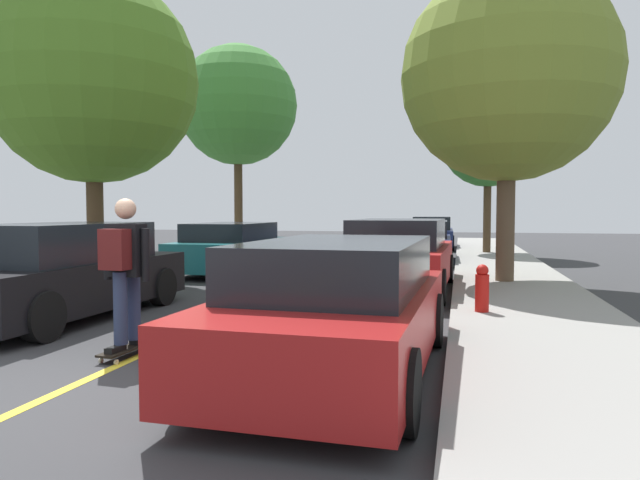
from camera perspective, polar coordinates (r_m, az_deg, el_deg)
The scene contains 16 objects.
ground at distance 5.77m, azimuth -24.79°, elevation -13.72°, with size 80.00×80.00×0.00m, color #353538.
sidewalk_right at distance 4.71m, azimuth 27.66°, elevation -16.71°, with size 2.45×56.00×0.14m, color gray.
center_line at distance 9.15m, azimuth -8.86°, elevation -7.32°, with size 0.12×39.20×0.01m, color gold.
parked_car_left_nearest at distance 9.44m, azimuth -24.11°, elevation -2.93°, with size 1.84×4.30×1.44m.
parked_car_left_near at distance 15.09m, azimuth -8.77°, elevation -0.78°, with size 2.02×4.29×1.31m.
parked_car_right_nearest at distance 5.76m, azimuth 1.82°, elevation -6.68°, with size 1.98×4.26×1.33m.
parked_car_right_near at distance 11.64m, azimuth 7.94°, elevation -1.61°, with size 2.07×4.69×1.46m.
parked_car_right_far at distance 18.48m, azimuth 10.12°, elevation -0.15°, with size 1.94×4.33×1.31m.
parked_car_right_farthest at distance 25.11m, azimuth 11.09°, elevation 0.68°, with size 1.90×4.58×1.37m.
street_tree_left_nearest at distance 13.97m, azimuth -21.70°, elevation 14.64°, with size 4.59×4.59×6.67m.
street_tree_left_near at distance 21.49m, azimuth -8.19°, elevation 13.08°, with size 4.30×4.30×7.45m.
street_tree_right_nearest at distance 13.04m, azimuth 18.19°, elevation 15.27°, with size 4.46×4.46×6.55m.
street_tree_right_near at distance 21.50m, azimuth 16.39°, elevation 9.48°, with size 3.33×3.33×5.66m.
fire_hydrant at distance 8.78m, azimuth 15.83°, elevation -4.65°, with size 0.20×0.20×0.70m.
skateboard at distance 6.86m, azimuth -18.57°, elevation -10.20°, with size 0.26×0.85×0.10m.
skateboarder at distance 6.68m, azimuth -18.87°, elevation -2.25°, with size 0.58×0.70×1.66m.
Camera 1 is at (3.48, -4.31, 1.63)m, focal length 32.16 mm.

